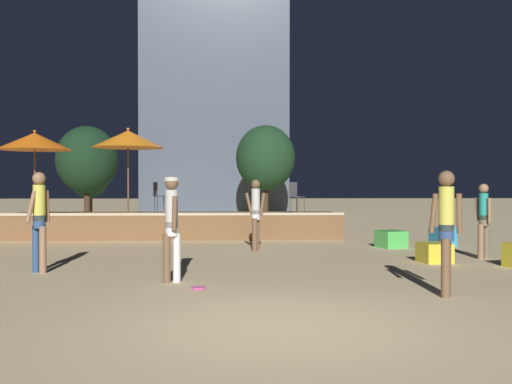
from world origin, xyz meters
name	(u,v)px	position (x,y,z in m)	size (l,w,h in m)	color
ground_plane	(279,327)	(0.00, 0.00, 0.00)	(120.00, 120.00, 0.00)	#D1B784
wooden_deck	(174,225)	(-2.39, 11.38, 0.37)	(10.24, 2.55, 0.82)	brown
patio_umbrella_0	(128,139)	(-3.60, 10.20, 2.96)	(2.08, 2.08, 3.30)	brown
patio_umbrella_1	(35,141)	(-6.17, 9.90, 2.86)	(2.06, 2.06, 3.19)	brown
cube_seat_1	(391,239)	(3.57, 8.14, 0.22)	(0.80, 0.80, 0.44)	#4CC651
cube_seat_2	(443,237)	(5.05, 8.46, 0.25)	(0.63, 0.63, 0.49)	#2D9EDB
cube_seat_3	(434,253)	(3.71, 5.30, 0.21)	(0.67, 0.67, 0.41)	yellow
person_0	(172,222)	(-1.56, 3.05, 1.01)	(0.29, 0.49, 1.78)	brown
person_1	(39,216)	(-4.14, 4.21, 1.05)	(0.35, 0.50, 1.87)	#2D4C7F
person_2	(256,212)	(0.02, 7.45, 0.97)	(0.52, 0.29, 1.76)	brown
person_3	(446,226)	(2.59, 1.70, 1.03)	(0.46, 0.29, 1.85)	brown
person_4	(483,219)	(5.00, 5.84, 0.89)	(0.28, 0.44, 1.66)	#997051
bistro_chair_0	(158,193)	(-2.94, 11.74, 1.36)	(0.45, 0.45, 0.90)	#2D3338
bistro_chair_1	(295,194)	(1.35, 10.80, 1.36)	(0.48, 0.48, 0.90)	#47474C
frisbee_disc	(199,288)	(-1.07, 2.44, 0.02)	(0.23, 0.23, 0.03)	#E54C99
background_tree_0	(89,178)	(-7.53, 21.41, 1.97)	(1.86, 1.86, 3.01)	#3D2B1C
background_tree_1	(266,158)	(1.00, 20.75, 2.91)	(2.84, 2.84, 4.48)	#3D2B1C
background_tree_2	(87,160)	(-7.20, 19.69, 2.76)	(2.78, 2.78, 4.30)	#3D2B1C
distant_building	(216,103)	(-1.58, 26.78, 6.36)	(8.16, 4.86, 12.72)	#4C5666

